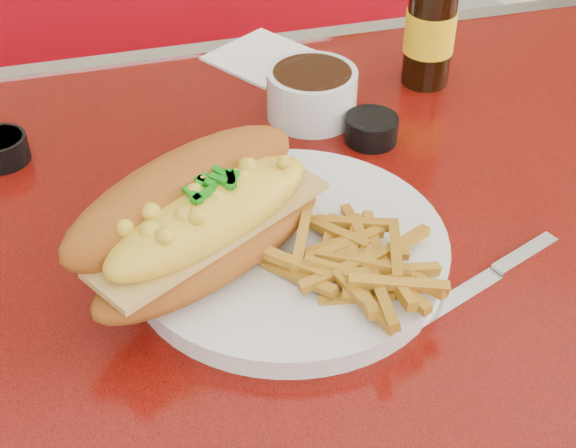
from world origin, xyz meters
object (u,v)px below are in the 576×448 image
object	(u,v)px
booth_bench_far	(207,170)
beer_bottle	(432,14)
mac_hoagie	(202,218)
diner_table	(333,347)
sauce_cup_left	(0,148)
sauce_cup_right	(372,128)
gravy_ramekin	(312,92)
knife	(489,277)
fork	(352,221)
dinner_plate	(288,249)

from	to	relation	value
booth_bench_far	beer_bottle	world-z (taller)	beer_bottle
booth_bench_far	mac_hoagie	world-z (taller)	booth_bench_far
diner_table	sauce_cup_left	distance (m)	0.41
diner_table	mac_hoagie	world-z (taller)	mac_hoagie
mac_hoagie	sauce_cup_right	distance (m)	0.28
sauce_cup_right	beer_bottle	size ratio (longest dim) A/B	0.27
gravy_ramekin	knife	bearing A→B (deg)	-76.92
mac_hoagie	sauce_cup_right	size ratio (longest dim) A/B	4.27
fork	sauce_cup_left	world-z (taller)	sauce_cup_left
mac_hoagie	fork	xyz separation A→B (m)	(0.14, 0.02, -0.05)
beer_bottle	dinner_plate	bearing A→B (deg)	-132.67
booth_bench_far	beer_bottle	xyz separation A→B (m)	(0.19, -0.57, 0.57)
booth_bench_far	fork	bearing A→B (deg)	-89.51
gravy_ramekin	beer_bottle	size ratio (longest dim) A/B	0.44
sauce_cup_right	knife	distance (m)	0.24
sauce_cup_left	sauce_cup_right	world-z (taller)	same
mac_hoagie	sauce_cup_left	bearing A→B (deg)	96.50
fork	diner_table	bearing A→B (deg)	9.27
beer_bottle	knife	distance (m)	0.36
diner_table	dinner_plate	xyz separation A→B (m)	(-0.06, -0.02, 0.17)
fork	knife	bearing A→B (deg)	-153.59
sauce_cup_left	beer_bottle	size ratio (longest dim) A/B	0.28
beer_bottle	sauce_cup_left	bearing A→B (deg)	-175.68
gravy_ramekin	sauce_cup_left	distance (m)	0.34
diner_table	sauce_cup_right	world-z (taller)	sauce_cup_right
mac_hoagie	knife	xyz separation A→B (m)	(0.24, -0.07, -0.06)
gravy_ramekin	dinner_plate	bearing A→B (deg)	-111.82
mac_hoagie	beer_bottle	world-z (taller)	beer_bottle
booth_bench_far	sauce_cup_left	xyz separation A→B (m)	(-0.31, -0.60, 0.50)
diner_table	beer_bottle	distance (m)	0.40
fork	mac_hoagie	bearing A→B (deg)	74.32
diner_table	mac_hoagie	bearing A→B (deg)	-168.40
dinner_plate	booth_bench_far	bearing A→B (deg)	86.08
beer_bottle	fork	bearing A→B (deg)	-125.57
gravy_ramekin	knife	xyz separation A→B (m)	(0.07, -0.30, -0.03)
mac_hoagie	sauce_cup_left	world-z (taller)	mac_hoagie
diner_table	sauce_cup_left	size ratio (longest dim) A/B	18.73
diner_table	beer_bottle	world-z (taller)	beer_bottle
sauce_cup_right	dinner_plate	bearing A→B (deg)	-130.57
gravy_ramekin	knife	size ratio (longest dim) A/B	0.51
mac_hoagie	gravy_ramekin	distance (m)	0.29
diner_table	sauce_cup_right	size ratio (longest dim) A/B	19.53
diner_table	gravy_ramekin	distance (m)	0.28
fork	sauce_cup_left	xyz separation A→B (m)	(-0.31, 0.22, -0.00)
booth_bench_far	mac_hoagie	bearing A→B (deg)	-99.00
fork	sauce_cup_left	distance (m)	0.38
booth_bench_far	dinner_plate	bearing A→B (deg)	-93.92
beer_bottle	booth_bench_far	bearing A→B (deg)	108.56
fork	beer_bottle	bearing A→B (deg)	-57.60
sauce_cup_left	mac_hoagie	bearing A→B (deg)	-53.61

